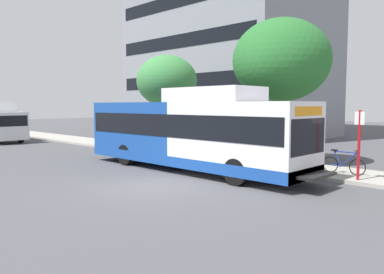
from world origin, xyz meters
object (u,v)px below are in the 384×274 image
transit_bus (190,132)px  bus_stop_sign_pole (359,140)px  bicycle_parked (344,164)px  street_tree_near_stop (281,60)px  street_tree_mid_block (167,81)px

transit_bus → bus_stop_sign_pole: bearing=-70.5°
bicycle_parked → street_tree_near_stop: size_ratio=0.25×
street_tree_near_stop → street_tree_mid_block: bearing=90.8°
street_tree_near_stop → street_tree_mid_block: street_tree_near_stop is taller
bicycle_parked → transit_bus: bearing=119.2°
transit_bus → street_tree_mid_block: (4.28, 6.30, 2.74)m
bus_stop_sign_pole → street_tree_mid_block: size_ratio=0.44×
bus_stop_sign_pole → street_tree_near_stop: (2.08, 4.62, 3.44)m
bus_stop_sign_pole → street_tree_near_stop: street_tree_near_stop is taller
transit_bus → bicycle_parked: transit_bus is taller
transit_bus → street_tree_near_stop: street_tree_near_stop is taller
transit_bus → street_tree_mid_block: bearing=55.8°
bus_stop_sign_pole → bicycle_parked: bearing=46.6°
bicycle_parked → street_tree_mid_block: bearing=84.6°
bicycle_parked → bus_stop_sign_pole: bearing=-133.4°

